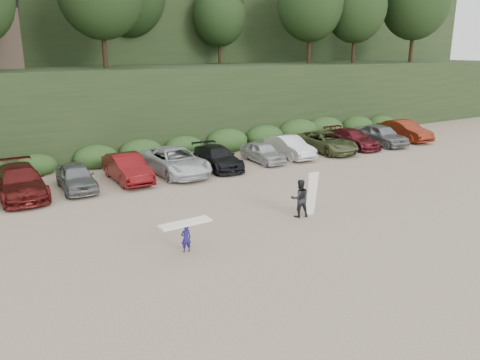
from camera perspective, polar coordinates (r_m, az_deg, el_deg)
ground at (r=21.24m, az=7.56°, el=-4.71°), size 120.00×120.00×0.00m
hillside_backdrop at (r=52.90m, az=-18.91°, el=19.15°), size 90.00×41.50×28.00m
parked_cars at (r=29.17m, az=-4.94°, el=2.60°), size 40.12×5.84×1.63m
child_surfer at (r=17.60m, az=-6.63°, el=-6.28°), size 2.00×0.61×1.19m
adult_surfer at (r=21.24m, az=7.40°, el=-2.17°), size 1.33×0.87×2.06m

